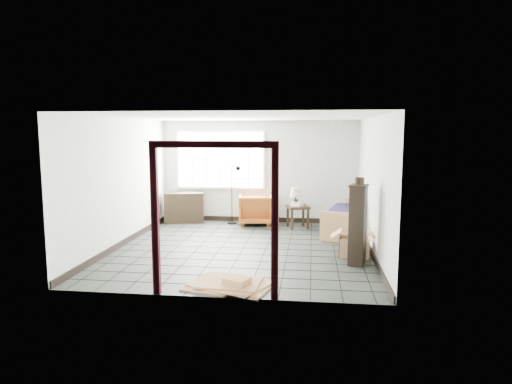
# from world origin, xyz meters

# --- Properties ---
(ground) EXTENTS (5.50, 5.50, 0.00)m
(ground) POSITION_xyz_m (0.00, 0.00, 0.00)
(ground) COLOR black
(ground) RESTS_ON ground
(room_shell) EXTENTS (5.02, 5.52, 2.61)m
(room_shell) POSITION_xyz_m (0.00, 0.03, 1.68)
(room_shell) COLOR #ACB2AA
(room_shell) RESTS_ON ground
(window_panel) EXTENTS (2.32, 0.08, 1.52)m
(window_panel) POSITION_xyz_m (-1.00, 2.70, 1.60)
(window_panel) COLOR silver
(window_panel) RESTS_ON ground
(doorway_trim) EXTENTS (1.80, 0.08, 2.20)m
(doorway_trim) POSITION_xyz_m (0.00, -2.70, 1.38)
(doorway_trim) COLOR #380C14
(doorway_trim) RESTS_ON ground
(futon_sofa) EXTENTS (1.25, 2.27, 0.95)m
(futon_sofa) POSITION_xyz_m (2.22, 1.71, 0.34)
(futon_sofa) COLOR #AB7C4D
(futon_sofa) RESTS_ON ground
(armchair) EXTENTS (0.90, 0.85, 0.83)m
(armchair) POSITION_xyz_m (-0.05, 2.40, 0.42)
(armchair) COLOR #944A15
(armchair) RESTS_ON ground
(side_table) EXTENTS (0.62, 0.62, 0.54)m
(side_table) POSITION_xyz_m (1.02, 2.09, 0.45)
(side_table) COLOR black
(side_table) RESTS_ON ground
(table_lamp) EXTENTS (0.34, 0.34, 0.44)m
(table_lamp) POSITION_xyz_m (0.96, 2.13, 0.85)
(table_lamp) COLOR black
(table_lamp) RESTS_ON side_table
(projector) EXTENTS (0.33, 0.30, 0.09)m
(projector) POSITION_xyz_m (0.99, 2.09, 0.59)
(projector) COLOR silver
(projector) RESTS_ON side_table
(floor_lamp) EXTENTS (0.41, 0.38, 1.55)m
(floor_lamp) POSITION_xyz_m (-0.57, 2.33, 0.83)
(floor_lamp) COLOR black
(floor_lamp) RESTS_ON ground
(console_shelf) EXTENTS (1.06, 0.63, 0.77)m
(console_shelf) POSITION_xyz_m (-1.90, 2.40, 0.39)
(console_shelf) COLOR black
(console_shelf) RESTS_ON ground
(tall_shelf) EXTENTS (0.39, 0.45, 1.41)m
(tall_shelf) POSITION_xyz_m (2.15, -0.86, 0.72)
(tall_shelf) COLOR black
(tall_shelf) RESTS_ON ground
(pot) EXTENTS (0.19, 0.19, 0.12)m
(pot) POSITION_xyz_m (2.16, -0.81, 1.47)
(pot) COLOR black
(pot) RESTS_ON tall_shelf
(open_box) EXTENTS (0.90, 0.49, 0.49)m
(open_box) POSITION_xyz_m (2.15, -0.32, 0.18)
(open_box) COLOR #A3744E
(open_box) RESTS_ON ground
(cardboard_pile) EXTENTS (1.40, 1.18, 0.18)m
(cardboard_pile) POSITION_xyz_m (0.15, -2.30, 0.05)
(cardboard_pile) COLOR #A3744E
(cardboard_pile) RESTS_ON ground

